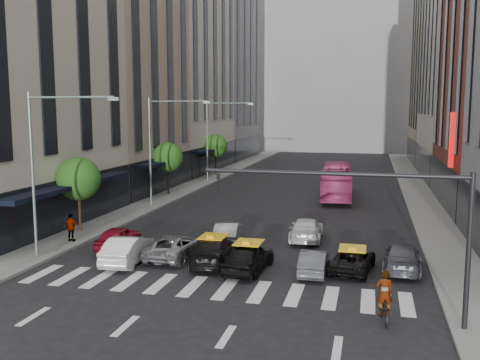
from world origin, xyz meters
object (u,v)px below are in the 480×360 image
Objects in this scene: streetlamp_mid at (161,137)px; taxi_left at (213,250)px; car_red at (119,237)px; streetlamp_far at (215,130)px; car_white_front at (128,249)px; pedestrian_far at (71,228)px; bus at (337,181)px; taxi_center at (249,257)px; motorcycle at (384,310)px; streetlamp_near at (47,153)px.

streetlamp_mid is 17.93m from taxi_left.
streetlamp_mid is 2.27× the size of car_red.
streetlamp_mid is 1.00× the size of streetlamp_far.
pedestrian_far is (-5.18, 2.96, 0.27)m from car_white_front.
bus is 25.80m from pedestrian_far.
pedestrian_far reaches higher than car_white_front.
motorcycle is (6.57, -5.04, -0.27)m from taxi_center.
taxi_center is at bearing -54.65° from streetlamp_mid.
pedestrian_far is at bearing 103.14° from streetlamp_near.
bus is at bearing -121.94° from pedestrian_far.
taxi_center is at bearing 80.12° from bus.
taxi_left is (8.92, -30.67, -5.18)m from streetlamp_far.
taxi_left is at bearing -41.64° from motorcycle.
streetlamp_far reaches higher than taxi_center.
car_white_front is 25.98m from bus.
streetlamp_near is 6.80m from car_white_front.
streetlamp_near is at bearing 57.25° from bus.
bus is (13.95, 24.48, -4.35)m from streetlamp_near.
streetlamp_mid is at bearing -80.88° from car_red.
motorcycle is at bearing 151.36° from car_red.
streetlamp_near is 19.04m from motorcycle.
motorcycle is (17.64, -4.65, -5.43)m from streetlamp_near.
streetlamp_mid is 17.07m from car_white_front.
motorcycle is at bearing -64.29° from streetlamp_far.
car_white_front is 0.90× the size of taxi_left.
pedestrian_far is (-14.72, -21.19, -0.54)m from bus.
car_red is 6.54m from taxi_left.
car_white_front is 6.66m from taxi_center.
car_red is 2.22× the size of motorcycle.
streetlamp_far is 2.27× the size of car_red.
car_white_front is 4.62m from taxi_left.
streetlamp_mid reaches higher than car_red.
bus is at bearing 31.31° from streetlamp_mid.
car_white_front is 5.97m from pedestrian_far.
car_red is 3.38m from pedestrian_far.
streetlamp_near and streetlamp_far have the same top height.
streetlamp_near is at bearing 2.69° from taxi_left.
streetlamp_near is 2.00× the size of car_white_front.
streetlamp_far is (0.00, 16.00, 0.00)m from streetlamp_mid.
taxi_center is 2.44× the size of motorcycle.
car_white_front is at bearing 6.67° from taxi_left.
taxi_center is at bearing 2.03° from streetlamp_near.
bus is at bearing -108.06° from taxi_left.
streetlamp_far is 16.43m from bus.
taxi_center is 2.54× the size of pedestrian_far.
car_white_front reaches higher than motorcycle.
bus is 29.38m from motorcycle.
taxi_left is 2.92× the size of pedestrian_far.
streetlamp_mid is 2.00× the size of car_white_front.
car_red is at bearing -84.94° from streetlamp_far.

